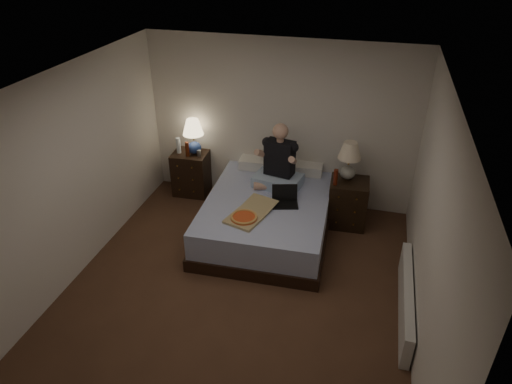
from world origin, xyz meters
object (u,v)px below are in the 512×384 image
(nightstand_right, at_px, (348,203))
(pizza_box, at_px, (244,218))
(lamp_left, at_px, (194,137))
(beer_bottle_right, at_px, (336,177))
(soda_can, at_px, (199,153))
(radiator, at_px, (406,299))
(water_bottle, at_px, (179,145))
(bed, at_px, (268,214))
(person, at_px, (278,156))
(nightstand_left, at_px, (192,172))
(lamp_right, at_px, (349,161))
(laptop, at_px, (285,197))
(beer_bottle_left, at_px, (187,149))

(nightstand_right, relative_size, pizza_box, 0.91)
(lamp_left, bearing_deg, beer_bottle_right, -10.55)
(soda_can, relative_size, beer_bottle_right, 0.43)
(pizza_box, distance_m, radiator, 2.13)
(nightstand_right, distance_m, water_bottle, 2.72)
(pizza_box, bearing_deg, soda_can, 146.89)
(bed, distance_m, person, 0.83)
(lamp_left, relative_size, radiator, 0.35)
(lamp_left, bearing_deg, radiator, -30.80)
(water_bottle, xyz_separation_m, radiator, (3.47, -1.88, -0.63))
(person, bearing_deg, beer_bottle_right, 9.38)
(bed, height_order, pizza_box, pizza_box)
(nightstand_right, height_order, lamp_left, lamp_left)
(nightstand_left, bearing_deg, bed, -31.03)
(lamp_left, bearing_deg, lamp_right, -4.82)
(lamp_left, bearing_deg, nightstand_left, 180.00)
(lamp_left, distance_m, water_bottle, 0.29)
(nightstand_left, xyz_separation_m, laptop, (1.71, -0.88, 0.32))
(nightstand_left, distance_m, lamp_right, 2.54)
(nightstand_right, bearing_deg, lamp_left, 170.67)
(pizza_box, bearing_deg, person, 94.37)
(lamp_right, relative_size, laptop, 1.65)
(bed, height_order, radiator, bed)
(bed, relative_size, nightstand_right, 3.15)
(lamp_left, height_order, person, person)
(beer_bottle_left, relative_size, laptop, 0.68)
(nightstand_right, height_order, soda_can, soda_can)
(beer_bottle_left, relative_size, beer_bottle_right, 1.00)
(lamp_right, bearing_deg, soda_can, 176.97)
(person, bearing_deg, water_bottle, 179.51)
(nightstand_left, distance_m, radiator, 3.83)
(water_bottle, bearing_deg, lamp_right, -3.37)
(water_bottle, relative_size, person, 0.27)
(nightstand_left, distance_m, pizza_box, 1.90)
(bed, distance_m, nightstand_left, 1.63)
(bed, relative_size, beer_bottle_left, 9.52)
(pizza_box, bearing_deg, bed, 91.83)
(bed, bearing_deg, lamp_right, 27.00)
(nightstand_right, bearing_deg, lamp_right, 121.24)
(soda_can, height_order, beer_bottle_right, beer_bottle_right)
(beer_bottle_right, distance_m, laptop, 0.77)
(lamp_right, relative_size, beer_bottle_left, 2.43)
(lamp_left, height_order, lamp_right, lamp_left)
(nightstand_right, bearing_deg, beer_bottle_right, -148.16)
(person, xyz_separation_m, pizza_box, (-0.21, -0.99, -0.42))
(water_bottle, distance_m, pizza_box, 1.98)
(bed, height_order, lamp_left, lamp_left)
(water_bottle, height_order, person, person)
(water_bottle, bearing_deg, bed, -24.02)
(water_bottle, distance_m, soda_can, 0.36)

